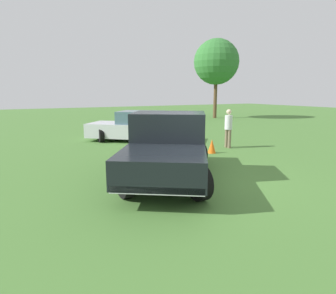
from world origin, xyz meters
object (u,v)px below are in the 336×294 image
tree_back_left (216,62)px  traffic_cone (212,146)px  sedan_near (138,127)px  person_bystander (228,126)px  pickup_truck (168,144)px

tree_back_left → traffic_cone: bearing=142.3°
sedan_near → tree_back_left: size_ratio=0.67×
sedan_near → traffic_cone: bearing=149.5°
person_bystander → pickup_truck: bearing=-148.9°
pickup_truck → tree_back_left: tree_back_left is taller
pickup_truck → person_bystander: bearing=155.0°
person_bystander → traffic_cone: (-0.58, 1.29, -0.66)m
sedan_near → pickup_truck: bearing=115.6°
person_bystander → traffic_cone: person_bystander is taller
pickup_truck → person_bystander: 5.12m
sedan_near → traffic_cone: (-4.15, -1.46, -0.40)m
traffic_cone → sedan_near: bearing=19.5°
pickup_truck → tree_back_left: size_ratio=0.73×
sedan_near → person_bystander: size_ratio=2.89×
pickup_truck → traffic_cone: size_ratio=9.43×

